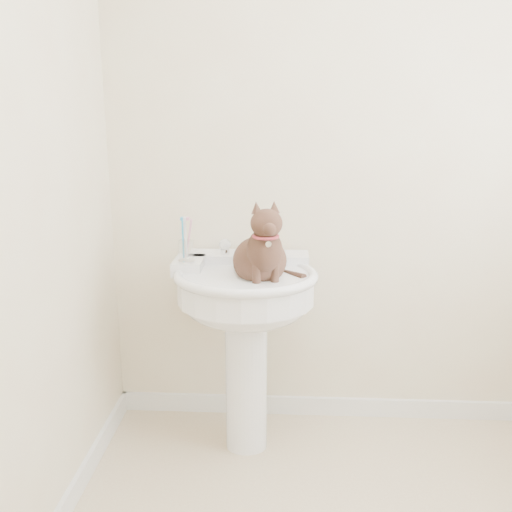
# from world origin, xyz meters

# --- Properties ---
(wall_back) EXTENTS (2.20, 0.00, 2.50)m
(wall_back) POSITION_xyz_m (0.00, 1.10, 1.25)
(wall_back) COLOR beige
(wall_back) RESTS_ON ground
(baseboard_back) EXTENTS (2.20, 0.02, 0.09)m
(baseboard_back) POSITION_xyz_m (0.00, 1.09, 0.04)
(baseboard_back) COLOR white
(baseboard_back) RESTS_ON floor
(pedestal_sink) EXTENTS (0.61, 0.59, 0.83)m
(pedestal_sink) POSITION_xyz_m (-0.47, 0.81, 0.66)
(pedestal_sink) COLOR white
(pedestal_sink) RESTS_ON floor
(faucet) EXTENTS (0.28, 0.12, 0.14)m
(faucet) POSITION_xyz_m (-0.46, 0.96, 0.88)
(faucet) COLOR silver
(faucet) RESTS_ON pedestal_sink
(soap_bar) EXTENTS (0.10, 0.07, 0.03)m
(soap_bar) POSITION_xyz_m (-0.39, 1.04, 0.85)
(soap_bar) COLOR yellow
(soap_bar) RESTS_ON pedestal_sink
(toothbrush_cup) EXTENTS (0.07, 0.07, 0.19)m
(toothbrush_cup) POSITION_xyz_m (-0.71, 0.84, 0.88)
(toothbrush_cup) COLOR silver
(toothbrush_cup) RESTS_ON pedestal_sink
(cat) EXTENTS (0.24, 0.30, 0.44)m
(cat) POSITION_xyz_m (-0.40, 0.77, 0.89)
(cat) COLOR #4B2F22
(cat) RESTS_ON pedestal_sink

